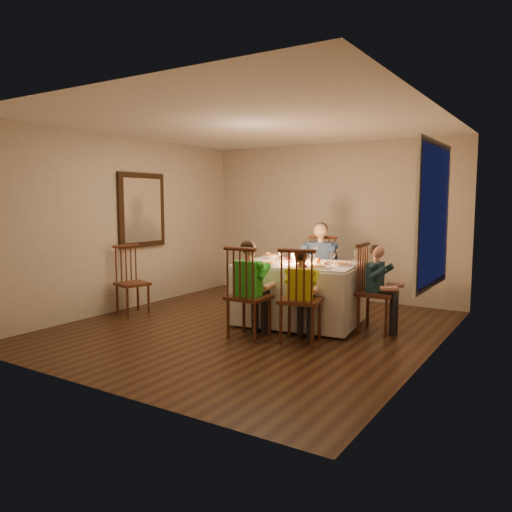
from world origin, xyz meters
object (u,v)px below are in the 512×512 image
Objects in this scene: chair_near_left at (249,337)px; adult at (319,311)px; chair_adult at (319,311)px; child_teal at (376,332)px; serving_bowl at (271,257)px; chair_near_right at (300,342)px; child_green at (249,337)px; child_yellow at (300,342)px; chair_extra at (133,314)px; dining_table at (298,281)px; chair_end at (376,332)px.

adult reaches higher than chair_near_left.
chair_adult reaches higher than child_teal.
chair_adult is at bearing -94.28° from chair_near_left.
chair_near_right is at bearing -45.00° from serving_bowl.
chair_adult is 1.01× the size of child_teal.
child_green reaches higher than chair_near_right.
chair_near_left is 1.47m from serving_bowl.
chair_near_left is 0.85× the size of adult.
child_yellow is at bearing -84.30° from adult.
child_green is (-0.10, -1.79, 0.00)m from chair_adult.
serving_bowl is (1.75, 1.00, 0.85)m from chair_extra.
dining_table reaches higher than chair_near_right.
chair_end is 1.11× the size of chair_extra.
chair_adult and chair_end have the same top height.
chair_adult is 0.95× the size of child_green.
child_green is 5.58× the size of serving_bowl.
dining_table is 1.55× the size of child_teal.
chair_adult is 5.29× the size of serving_bowl.
chair_extra is at bearing -5.05° from chair_near_left.
serving_bowl is at bearing -73.23° from chair_near_left.
chair_near_left is 1.62m from child_teal.
dining_table is 1.53× the size of chair_end.
child_green is (0.00, 0.00, 0.00)m from chair_near_left.
serving_bowl is at bearing -138.05° from adult.
chair_near_right is (0.61, 0.16, 0.00)m from chair_near_left.
chair_adult is at bearing 55.59° from chair_end.
chair_extra is 0.85× the size of child_green.
serving_bowl reaches higher than chair_near_left.
chair_adult is 1.00× the size of chair_near_right.
dining_table is at bearing 96.25° from chair_end.
chair_adult is at bearing -37.63° from chair_extra.
child_green is (2.12, -0.14, 0.00)m from chair_extra.
adult is at bearing 88.23° from dining_table.
adult reaches higher than chair_extra.
chair_end is at bearing -2.68° from serving_bowl.
chair_near_right is at bearing -68.39° from dining_table.
adult is 6.25× the size of serving_bowl.
chair_end is at bearing -139.84° from child_green.
chair_extra is at bearing -150.12° from serving_bowl.
chair_adult is 1.71m from chair_near_right.
chair_end is at bearing -0.00° from child_teal.
chair_extra is at bearing 103.69° from child_teal.
child_teal is (1.22, 1.07, 0.00)m from chair_near_left.
dining_table is 8.08× the size of serving_bowl.
child_teal is 5.21× the size of serving_bowl.
chair_near_right and chair_end have the same top height.
chair_near_right is at bearing -166.48° from child_green.
serving_bowl reaches higher than chair_end.
dining_table is at bearing -96.04° from chair_adult.
adult reaches higher than chair_adult.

